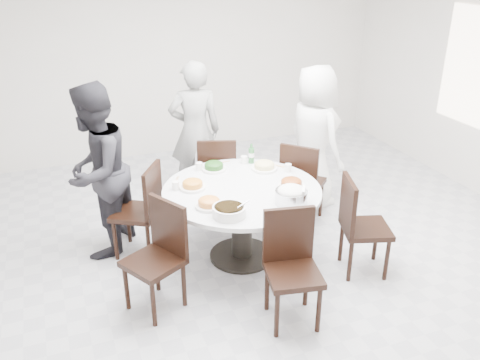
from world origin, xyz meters
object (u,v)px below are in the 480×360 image
object	(u,v)px
diner_right	(314,137)
chair_sw	(153,260)
soup_bowl	(229,211)
diner_left	(96,172)
dining_table	(242,224)
chair_nw	(136,210)
chair_ne	(303,181)
rice_bowl	(291,197)
chair_n	(217,175)
chair_se	(366,226)
beverage_bottle	(251,153)
chair_s	(294,272)
diner_middle	(195,131)

from	to	relation	value
diner_right	chair_sw	bearing A→B (deg)	109.22
soup_bowl	diner_left	bearing A→B (deg)	131.34
dining_table	chair_nw	distance (m)	1.05
chair_ne	chair_nw	bearing A→B (deg)	46.47
chair_ne	rice_bowl	bearing A→B (deg)	101.91
chair_n	chair_sw	distance (m)	1.79
chair_se	beverage_bottle	xyz separation A→B (m)	(-0.67, 1.18, 0.38)
chair_sw	soup_bowl	size ratio (longest dim) A/B	3.34
diner_left	chair_s	bearing A→B (deg)	69.45
dining_table	rice_bowl	xyz separation A→B (m)	(0.30, -0.43, 0.44)
chair_nw	diner_right	distance (m)	2.20
chair_ne	soup_bowl	size ratio (longest dim) A/B	3.34
chair_s	chair_se	bearing A→B (deg)	34.17
chair_sw	diner_middle	world-z (taller)	diner_middle
chair_nw	chair_ne	bearing A→B (deg)	122.12
chair_s	diner_middle	bearing A→B (deg)	102.08
chair_ne	chair_sw	distance (m)	2.09
chair_sw	chair_nw	bearing A→B (deg)	149.25
chair_se	chair_s	bearing A→B (deg)	131.07
chair_ne	diner_middle	bearing A→B (deg)	-1.99
chair_sw	chair_s	size ratio (longest dim) A/B	1.00
chair_sw	beverage_bottle	bearing A→B (deg)	99.48
soup_bowl	rice_bowl	bearing A→B (deg)	2.21
chair_n	beverage_bottle	xyz separation A→B (m)	(0.24, -0.43, 0.38)
chair_s	beverage_bottle	xyz separation A→B (m)	(0.28, 1.59, 0.38)
soup_bowl	diner_middle	bearing A→B (deg)	81.90
chair_se	soup_bowl	distance (m)	1.33
diner_middle	beverage_bottle	world-z (taller)	diner_middle
diner_right	beverage_bottle	distance (m)	0.92
dining_table	soup_bowl	xyz separation A→B (m)	(-0.29, -0.45, 0.42)
dining_table	diner_left	xyz separation A→B (m)	(-1.25, 0.64, 0.49)
beverage_bottle	chair_n	bearing A→B (deg)	119.40
chair_sw	chair_s	xyz separation A→B (m)	(1.00, -0.57, 0.00)
diner_right	diner_middle	distance (m)	1.39
chair_nw	chair_se	size ratio (longest dim) A/B	1.00
chair_ne	chair_se	size ratio (longest dim) A/B	1.00
chair_se	diner_middle	world-z (taller)	diner_middle
diner_middle	rice_bowl	size ratio (longest dim) A/B	5.84
chair_n	beverage_bottle	bearing A→B (deg)	138.23
chair_sw	diner_left	world-z (taller)	diner_left
diner_right	beverage_bottle	xyz separation A→B (m)	(-0.88, -0.26, 0.02)
chair_nw	rice_bowl	size ratio (longest dim) A/B	3.31
chair_ne	diner_right	bearing A→B (deg)	-85.13
chair_se	diner_right	world-z (taller)	diner_right
rice_bowl	diner_right	bearing A→B (deg)	53.96
dining_table	chair_sw	bearing A→B (deg)	-154.25
chair_nw	chair_sw	xyz separation A→B (m)	(-0.03, -0.92, 0.00)
chair_sw	diner_right	distance (m)	2.54
beverage_bottle	diner_right	bearing A→B (deg)	16.24
chair_s	chair_se	world-z (taller)	same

